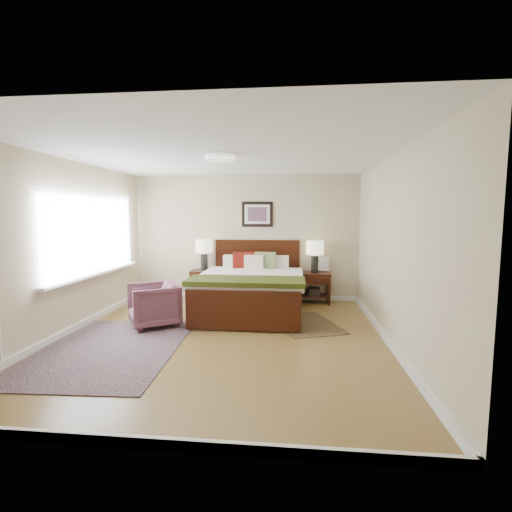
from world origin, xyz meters
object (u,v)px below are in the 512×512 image
object	(u,v)px
lamp_left	(204,249)
armchair	(154,305)
bed	(251,282)
nightstand_right	(314,284)
rug_persian	(109,349)
lamp_right	(315,251)
nightstand_left	(204,277)

from	to	relation	value
lamp_left	armchair	distance (m)	1.96
bed	nightstand_right	bearing A→B (deg)	36.53
bed	rug_persian	distance (m)	2.60
bed	lamp_left	world-z (taller)	lamp_left
lamp_left	bed	bearing A→B (deg)	-39.42
lamp_right	armchair	size ratio (longest dim) A/B	0.84
armchair	rug_persian	xyz separation A→B (m)	(-0.19, -1.05, -0.32)
armchair	rug_persian	size ratio (longest dim) A/B	0.30
bed	armchair	distance (m)	1.70
nightstand_right	lamp_right	world-z (taller)	lamp_right
nightstand_left	lamp_right	distance (m)	2.25
bed	nightstand_right	xyz separation A→B (m)	(1.14, 0.84, -0.18)
nightstand_left	lamp_right	world-z (taller)	lamp_right
nightstand_right	rug_persian	distance (m)	3.95
bed	nightstand_left	size ratio (longest dim) A/B	3.66
lamp_left	lamp_right	world-z (taller)	lamp_left
armchair	rug_persian	distance (m)	1.11
nightstand_left	lamp_left	size ratio (longest dim) A/B	0.99
armchair	lamp_right	bearing A→B (deg)	93.46
bed	armchair	bearing A→B (deg)	-146.23
nightstand_left	rug_persian	world-z (taller)	nightstand_left
lamp_right	armchair	distance (m)	3.19
rug_persian	lamp_left	bearing A→B (deg)	76.47
bed	lamp_left	xyz separation A→B (m)	(-1.04, 0.86, 0.49)
lamp_right	rug_persian	distance (m)	4.07
bed	nightstand_left	distance (m)	1.34
nightstand_right	lamp_left	bearing A→B (deg)	179.64
lamp_left	armchair	size ratio (longest dim) A/B	0.84
lamp_right	rug_persian	size ratio (longest dim) A/B	0.25
nightstand_right	lamp_left	xyz separation A→B (m)	(-2.18, 0.01, 0.67)
nightstand_right	lamp_left	distance (m)	2.28
lamp_right	lamp_left	bearing A→B (deg)	180.00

